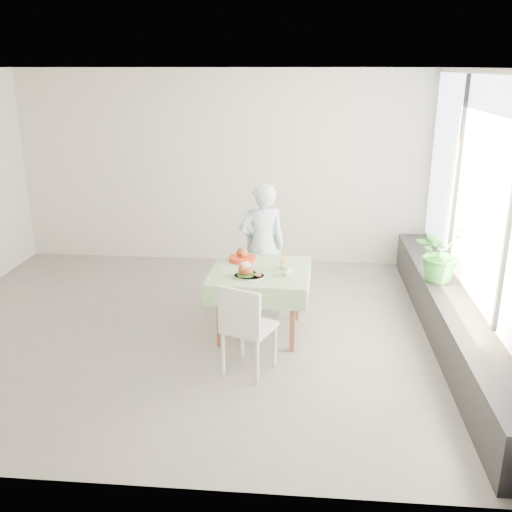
# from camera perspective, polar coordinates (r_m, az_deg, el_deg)

# --- Properties ---
(floor) EXTENTS (6.00, 6.00, 0.00)m
(floor) POSITION_cam_1_polar(r_m,az_deg,el_deg) (6.49, -6.45, -7.38)
(floor) COLOR slate
(floor) RESTS_ON ground
(ceiling) EXTENTS (6.00, 6.00, 0.00)m
(ceiling) POSITION_cam_1_polar(r_m,az_deg,el_deg) (5.85, -7.47, 18.15)
(ceiling) COLOR white
(ceiling) RESTS_ON ground
(wall_back) EXTENTS (6.00, 0.02, 2.80)m
(wall_back) POSITION_cam_1_polar(r_m,az_deg,el_deg) (8.43, -3.45, 8.75)
(wall_back) COLOR silver
(wall_back) RESTS_ON ground
(wall_front) EXTENTS (6.00, 0.02, 2.80)m
(wall_front) POSITION_cam_1_polar(r_m,az_deg,el_deg) (3.73, -14.74, -4.53)
(wall_front) COLOR silver
(wall_front) RESTS_ON ground
(wall_right) EXTENTS (0.02, 5.00, 2.80)m
(wall_right) POSITION_cam_1_polar(r_m,az_deg,el_deg) (6.15, 21.67, 3.82)
(wall_right) COLOR silver
(wall_right) RESTS_ON ground
(window_pane) EXTENTS (0.01, 4.80, 2.18)m
(window_pane) POSITION_cam_1_polar(r_m,az_deg,el_deg) (6.09, 21.67, 6.11)
(window_pane) COLOR #D1E0F9
(window_pane) RESTS_ON ground
(window_ledge) EXTENTS (0.40, 4.80, 0.50)m
(window_ledge) POSITION_cam_1_polar(r_m,az_deg,el_deg) (6.46, 18.76, -6.00)
(window_ledge) COLOR black
(window_ledge) RESTS_ON ground
(cafe_table) EXTENTS (1.08, 1.08, 0.74)m
(cafe_table) POSITION_cam_1_polar(r_m,az_deg,el_deg) (6.21, 0.42, -3.83)
(cafe_table) COLOR brown
(cafe_table) RESTS_ON ground
(chair_far) EXTENTS (0.45, 0.45, 0.90)m
(chair_far) POSITION_cam_1_polar(r_m,az_deg,el_deg) (6.93, 0.82, -3.03)
(chair_far) COLOR white
(chair_far) RESTS_ON ground
(chair_near) EXTENTS (0.56, 0.56, 0.91)m
(chair_near) POSITION_cam_1_polar(r_m,az_deg,el_deg) (5.52, -0.75, -8.87)
(chair_near) COLOR white
(chair_near) RESTS_ON ground
(diner) EXTENTS (0.65, 0.52, 1.54)m
(diner) POSITION_cam_1_polar(r_m,az_deg,el_deg) (6.80, 0.63, 0.96)
(diner) COLOR #8DC3E3
(diner) RESTS_ON ground
(main_dish) EXTENTS (0.33, 0.33, 0.17)m
(main_dish) POSITION_cam_1_polar(r_m,az_deg,el_deg) (5.89, -0.87, -1.61)
(main_dish) COLOR white
(main_dish) RESTS_ON cafe_table
(juice_cup_orange) EXTENTS (0.09, 0.09, 0.25)m
(juice_cup_orange) POSITION_cam_1_polar(r_m,az_deg,el_deg) (6.12, 2.81, -0.79)
(juice_cup_orange) COLOR white
(juice_cup_orange) RESTS_ON cafe_table
(juice_cup_lemonade) EXTENTS (0.09, 0.09, 0.26)m
(juice_cup_lemonade) POSITION_cam_1_polar(r_m,az_deg,el_deg) (5.93, 3.07, -1.41)
(juice_cup_lemonade) COLOR white
(juice_cup_lemonade) RESTS_ON cafe_table
(second_dish) EXTENTS (0.30, 0.30, 0.14)m
(second_dish) POSITION_cam_1_polar(r_m,az_deg,el_deg) (6.38, -1.38, -0.11)
(second_dish) COLOR red
(second_dish) RESTS_ON cafe_table
(potted_plant) EXTENTS (0.80, 0.78, 0.67)m
(potted_plant) POSITION_cam_1_polar(r_m,az_deg,el_deg) (6.72, 18.04, 0.38)
(potted_plant) COLOR #2D832B
(potted_plant) RESTS_ON window_ledge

